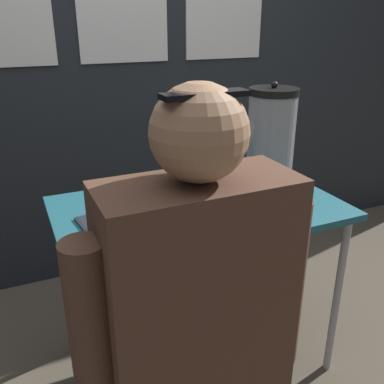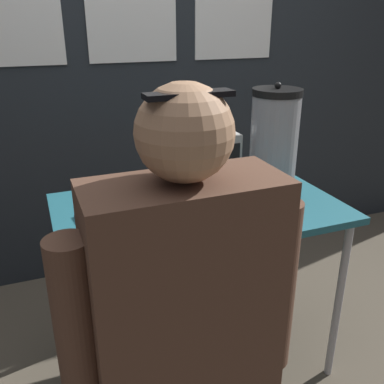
{
  "view_description": "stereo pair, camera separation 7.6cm",
  "coord_description": "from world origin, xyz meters",
  "px_view_note": "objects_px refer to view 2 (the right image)",
  "views": [
    {
      "loc": [
        -0.65,
        -1.4,
        1.46
      ],
      "look_at": [
        -0.03,
        0.0,
        0.83
      ],
      "focal_mm": 40.0,
      "sensor_mm": 36.0,
      "label": 1
    },
    {
      "loc": [
        -0.58,
        -1.43,
        1.46
      ],
      "look_at": [
        -0.03,
        0.0,
        0.83
      ],
      "focal_mm": 40.0,
      "sensor_mm": 36.0,
      "label": 2
    }
  ],
  "objects_px": {
    "space_heater": "(218,158)",
    "cell_phone": "(90,222)",
    "coffee_urn": "(274,140)",
    "donut_box": "(182,208)",
    "person_seated": "(186,350)"
  },
  "relations": [
    {
      "from": "space_heater",
      "to": "cell_phone",
      "type": "bearing_deg",
      "value": -161.11
    },
    {
      "from": "coffee_urn",
      "to": "donut_box",
      "type": "bearing_deg",
      "value": -165.51
    },
    {
      "from": "donut_box",
      "to": "space_heater",
      "type": "bearing_deg",
      "value": 34.51
    },
    {
      "from": "space_heater",
      "to": "person_seated",
      "type": "height_order",
      "value": "person_seated"
    },
    {
      "from": "coffee_urn",
      "to": "space_heater",
      "type": "bearing_deg",
      "value": 146.26
    },
    {
      "from": "cell_phone",
      "to": "person_seated",
      "type": "xyz_separation_m",
      "value": [
        0.15,
        -0.58,
        -0.15
      ]
    },
    {
      "from": "coffee_urn",
      "to": "cell_phone",
      "type": "xyz_separation_m",
      "value": [
        -0.79,
        -0.07,
        -0.21
      ]
    },
    {
      "from": "donut_box",
      "to": "coffee_urn",
      "type": "bearing_deg",
      "value": 5.69
    },
    {
      "from": "cell_phone",
      "to": "donut_box",
      "type": "bearing_deg",
      "value": -14.8
    },
    {
      "from": "cell_phone",
      "to": "coffee_urn",
      "type": "bearing_deg",
      "value": -2.01
    },
    {
      "from": "cell_phone",
      "to": "space_heater",
      "type": "relative_size",
      "value": 0.72
    },
    {
      "from": "coffee_urn",
      "to": "person_seated",
      "type": "height_order",
      "value": "person_seated"
    },
    {
      "from": "coffee_urn",
      "to": "person_seated",
      "type": "xyz_separation_m",
      "value": [
        -0.64,
        -0.65,
        -0.35
      ]
    },
    {
      "from": "person_seated",
      "to": "coffee_urn",
      "type": "bearing_deg",
      "value": -134.79
    },
    {
      "from": "space_heater",
      "to": "person_seated",
      "type": "bearing_deg",
      "value": -119.59
    }
  ]
}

